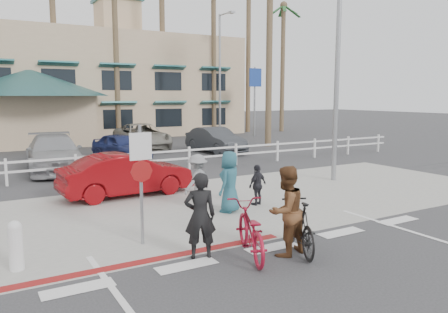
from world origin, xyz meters
TOP-DOWN VIEW (x-y plane):
  - ground at (0.00, 0.00)m, footprint 140.00×140.00m
  - bike_path at (0.00, -2.00)m, footprint 12.00×16.00m
  - sidewalk_plaza at (0.00, 4.50)m, footprint 22.00×7.00m
  - cross_street at (0.00, 8.50)m, footprint 40.00×5.00m
  - parking_lot at (0.00, 18.00)m, footprint 50.00×16.00m
  - curb_red at (-3.00, 1.20)m, footprint 7.00×0.25m
  - rail_fence at (0.50, 10.50)m, footprint 29.40×0.16m
  - building at (2.00, 31.00)m, footprint 28.00×16.00m
  - sign_post at (-2.30, 2.20)m, footprint 0.50×0.10m
  - bollard_0 at (-4.80, 2.00)m, footprint 0.26×0.26m
  - streetlight_0 at (6.50, 5.50)m, footprint 0.60×2.00m
  - streetlight_1 at (12.00, 24.00)m, footprint 0.60×2.00m
  - info_sign at (14.00, 22.00)m, footprint 1.20×0.16m
  - palm_4 at (0.00, 26.00)m, footprint 4.00×4.00m
  - palm_5 at (4.00, 25.00)m, footprint 4.00×4.00m
  - palm_6 at (8.00, 26.00)m, footprint 4.00×4.00m
  - palm_7 at (12.00, 25.00)m, footprint 4.00×4.00m
  - palm_8 at (16.00, 26.00)m, footprint 4.00×4.00m
  - palm_9 at (19.00, 25.00)m, footprint 4.00×4.00m
  - palm_11 at (11.00, 16.00)m, footprint 4.00×4.00m
  - bike_red at (-0.67, 0.45)m, footprint 1.40×2.19m
  - rider_red at (-1.58, 0.85)m, footprint 0.73×0.60m
  - bike_black at (0.35, 0.15)m, footprint 1.17×1.92m
  - rider_black at (-0.01, 0.15)m, footprint 1.01×0.86m
  - pedestrian_a at (0.11, 4.33)m, footprint 1.16×0.96m
  - pedestrian_child at (1.80, 3.78)m, footprint 0.77×0.48m
  - pedestrian_b at (0.71, 3.54)m, footprint 0.99×0.91m
  - car_white_sedan at (-1.14, 6.91)m, footprint 4.29×1.73m
  - lot_car_1 at (-2.38, 12.99)m, footprint 2.57×5.47m
  - lot_car_2 at (1.18, 15.11)m, footprint 2.53×4.11m
  - lot_car_3 at (6.53, 14.87)m, footprint 1.82×4.44m
  - lot_car_5 at (3.49, 18.57)m, footprint 2.93×5.67m

SIDE VIEW (x-z plane):
  - ground at x=0.00m, z-range 0.00..0.00m
  - parking_lot at x=0.00m, z-range 0.00..0.01m
  - bike_path at x=0.00m, z-range 0.00..0.01m
  - cross_street at x=0.00m, z-range 0.00..0.01m
  - sidewalk_plaza at x=0.00m, z-range 0.00..0.01m
  - curb_red at x=-3.00m, z-range 0.00..0.02m
  - bollard_0 at x=-4.80m, z-range 0.00..0.95m
  - rail_fence at x=0.50m, z-range 0.00..1.00m
  - bike_red at x=-0.67m, z-range 0.00..1.09m
  - bike_black at x=0.35m, z-range 0.00..1.11m
  - pedestrian_child at x=1.80m, z-range 0.00..1.21m
  - lot_car_2 at x=1.18m, z-range 0.00..1.31m
  - car_white_sedan at x=-1.14m, z-range 0.00..1.38m
  - lot_car_3 at x=6.53m, z-range 0.00..1.43m
  - lot_car_5 at x=3.49m, z-range 0.00..1.53m
  - lot_car_1 at x=-2.38m, z-range 0.00..1.54m
  - pedestrian_a at x=0.11m, z-range 0.00..1.57m
  - pedestrian_b at x=0.71m, z-range 0.00..1.70m
  - rider_red at x=-1.58m, z-range 0.00..1.73m
  - rider_black at x=-0.01m, z-range 0.00..1.83m
  - sign_post at x=-2.30m, z-range 0.00..2.90m
  - info_sign at x=14.00m, z-range 0.00..5.60m
  - streetlight_0 at x=6.50m, z-range 0.00..9.00m
  - streetlight_1 at x=12.00m, z-range 0.00..9.50m
  - building at x=2.00m, z-range 0.00..11.30m
  - palm_5 at x=4.00m, z-range 0.00..13.00m
  - palm_9 at x=19.00m, z-range 0.00..13.00m
  - palm_7 at x=12.00m, z-range 0.00..14.00m
  - palm_11 at x=11.00m, z-range 0.00..14.00m
  - palm_4 at x=0.00m, z-range 0.00..15.00m
  - palm_8 at x=16.00m, z-range 0.00..15.00m
  - palm_6 at x=8.00m, z-range 0.00..17.00m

